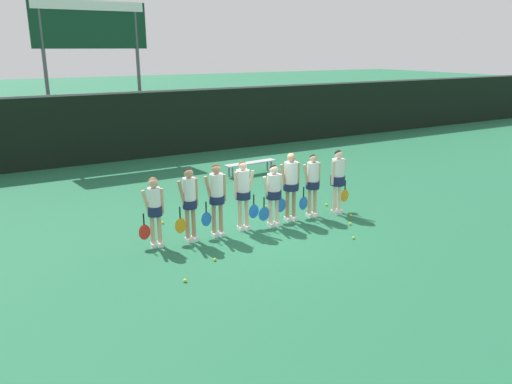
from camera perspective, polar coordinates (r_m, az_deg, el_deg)
name	(u,v)px	position (r m, az deg, el deg)	size (l,w,h in m)	color
ground_plane	(258,227)	(12.79, 0.19, -4.05)	(140.00, 140.00, 0.00)	#216642
fence_windscreen	(141,125)	(20.93, -12.96, 7.47)	(60.00, 0.08, 2.75)	black
scoreboard	(91,36)	(21.21, -18.34, 16.54)	(4.36, 0.15, 6.13)	#515156
bench_courtside	(250,164)	(18.02, -0.64, 3.24)	(2.04, 0.48, 0.44)	#B2B2B7
player_0	(154,206)	(11.54, -11.55, -1.59)	(0.61, 0.34, 1.64)	tan
player_1	(189,198)	(11.69, -7.64, -0.74)	(0.61, 0.33, 1.78)	tan
player_2	(217,193)	(11.95, -4.53, -0.14)	(0.64, 0.37, 1.79)	tan
player_3	(243,189)	(12.35, -1.47, 0.29)	(0.66, 0.38, 1.76)	beige
player_4	(273,190)	(12.63, 2.01, 0.24)	(0.69, 0.39, 1.61)	beige
player_5	(291,181)	(13.03, 3.99, 1.32)	(0.70, 0.41, 1.81)	tan
player_6	(313,180)	(13.41, 6.48, 1.33)	(0.64, 0.37, 1.71)	tan
player_7	(338,176)	(13.76, 9.36, 1.84)	(0.68, 0.40, 1.78)	beige
tennis_ball_0	(221,204)	(14.59, -4.03, -1.37)	(0.07, 0.07, 0.07)	#CCE033
tennis_ball_1	(350,224)	(13.16, 10.73, -3.58)	(0.07, 0.07, 0.07)	#CCE033
tennis_ball_2	(353,238)	(12.25, 11.07, -5.15)	(0.07, 0.07, 0.07)	#CCE033
tennis_ball_3	(163,223)	(13.25, -10.61, -3.45)	(0.07, 0.07, 0.07)	#CCE033
tennis_ball_4	(265,206)	(14.33, 1.06, -1.65)	(0.07, 0.07, 0.07)	#CCE033
tennis_ball_5	(327,205)	(14.62, 8.07, -1.44)	(0.07, 0.07, 0.07)	#CCE033
tennis_ball_6	(185,280)	(10.02, -8.11, -9.98)	(0.07, 0.07, 0.07)	#CCE033
tennis_ball_7	(351,215)	(13.81, 10.78, -2.64)	(0.07, 0.07, 0.07)	#CCE033
tennis_ball_8	(215,259)	(10.88, -4.74, -7.68)	(0.07, 0.07, 0.07)	#CCE033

